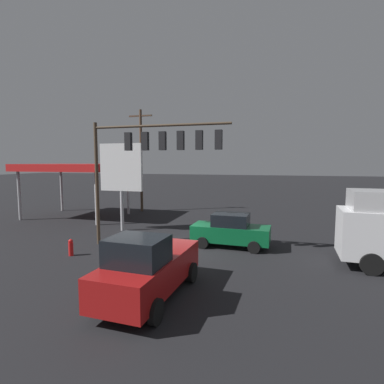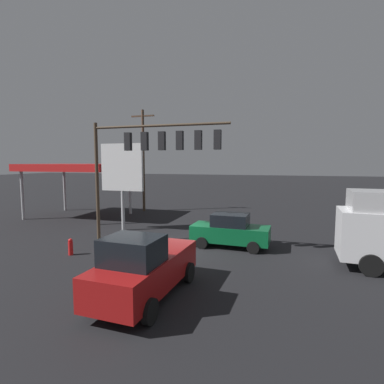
% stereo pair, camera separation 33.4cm
% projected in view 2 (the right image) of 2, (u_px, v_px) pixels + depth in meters
% --- Properties ---
extents(ground_plane, '(200.00, 200.00, 0.00)m').
position_uv_depth(ground_plane, '(182.00, 248.00, 17.05)').
color(ground_plane, black).
extents(traffic_signal_assembly, '(7.97, 0.43, 7.12)m').
position_uv_depth(traffic_signal_assembly, '(151.00, 150.00, 16.43)').
color(traffic_signal_assembly, '#473828').
rests_on(traffic_signal_assembly, ground).
extents(utility_pole, '(2.40, 0.26, 9.93)m').
position_uv_depth(utility_pole, '(143.00, 158.00, 29.44)').
color(utility_pole, '#473828').
rests_on(utility_pole, ground).
extents(gas_station_canopy, '(8.58, 6.39, 4.70)m').
position_uv_depth(gas_station_canopy, '(78.00, 168.00, 26.48)').
color(gas_station_canopy, red).
rests_on(gas_station_canopy, ground).
extents(price_sign, '(3.16, 0.27, 6.15)m').
position_uv_depth(price_sign, '(122.00, 170.00, 21.01)').
color(price_sign, '#B7B7BC').
rests_on(price_sign, ground).
extents(pickup_parked, '(2.47, 5.30, 2.40)m').
position_uv_depth(pickup_parked, '(144.00, 268.00, 10.66)').
color(pickup_parked, maroon).
rests_on(pickup_parked, ground).
extents(sedan_far, '(4.47, 2.21, 1.93)m').
position_uv_depth(sedan_far, '(230.00, 230.00, 17.17)').
color(sedan_far, '#0C592D').
rests_on(sedan_far, ground).
extents(fire_hydrant, '(0.24, 0.24, 0.88)m').
position_uv_depth(fire_hydrant, '(71.00, 247.00, 15.68)').
color(fire_hydrant, red).
rests_on(fire_hydrant, ground).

